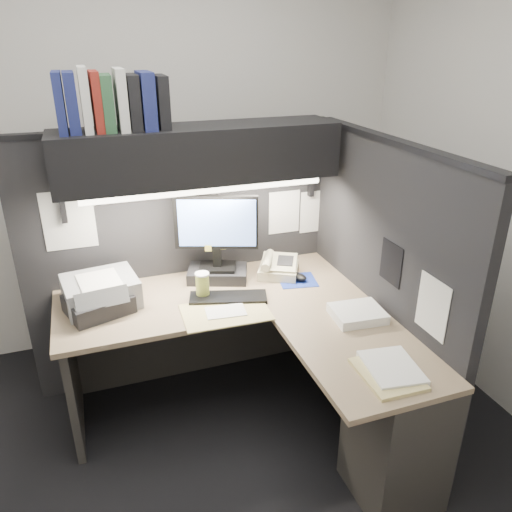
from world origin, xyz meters
The scene contains 21 objects.
floor centered at (0.00, 0.00, 0.00)m, with size 3.50×3.50×0.00m, color black.
wall_back centered at (0.00, 1.50, 1.35)m, with size 3.50×0.04×2.70m, color silver.
partition_back centered at (0.03, 0.93, 0.80)m, with size 1.90×0.06×1.60m, color black.
partition_right centered at (0.98, 0.18, 0.80)m, with size 0.06×1.50×1.60m, color black.
desk centered at (0.43, 0.00, 0.44)m, with size 1.70×1.53×0.73m.
overhead_shelf centered at (0.12, 0.75, 1.50)m, with size 1.55×0.34×0.30m, color black.
task_light_tube centered at (0.12, 0.61, 1.33)m, with size 0.04×0.04×1.32m, color white.
monitor centered at (0.20, 0.73, 0.94)m, with size 0.47×0.32×0.53m.
keyboard centered at (0.19, 0.46, 0.74)m, with size 0.43×0.14×0.02m, color black.
mousepad centered at (0.65, 0.55, 0.73)m, with size 0.22×0.20×0.00m, color navy.
mouse centered at (0.66, 0.55, 0.75)m, with size 0.07×0.10×0.04m, color black.
telephone centered at (0.58, 0.67, 0.78)m, with size 0.23×0.24×0.10m, color #C0BA94.
coffee_cup centered at (0.06, 0.53, 0.80)m, with size 0.08×0.08×0.14m, color #C5CB51.
printer centered at (-0.48, 0.65, 0.81)m, with size 0.38×0.33×0.15m, color gray.
notebook_stack centered at (-0.51, 0.56, 0.78)m, with size 0.32×0.26×0.10m, color black.
open_folder centered at (0.13, 0.32, 0.73)m, with size 0.46×0.30×0.01m, color tan.
paper_stack_a centered at (0.77, 0.04, 0.76)m, with size 0.26×0.22×0.05m, color white.
paper_stack_b centered at (0.68, -0.41, 0.74)m, with size 0.22×0.28×0.03m, color white.
manila_stack centered at (0.65, -0.43, 0.74)m, with size 0.23×0.30×0.02m, color tan.
binder_row centered at (-0.30, 0.75, 1.79)m, with size 0.54×0.24×0.31m.
pinned_papers centered at (0.42, 0.56, 1.05)m, with size 1.76×1.31×0.51m.
Camera 1 is at (-0.49, -1.92, 2.09)m, focal length 35.00 mm.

